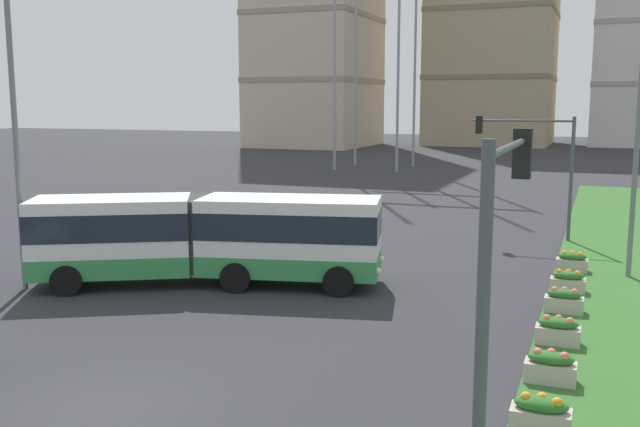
{
  "coord_description": "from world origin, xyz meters",
  "views": [
    {
      "loc": [
        9.15,
        -11.12,
        6.13
      ],
      "look_at": [
        -0.2,
        12.51,
        2.2
      ],
      "focal_mm": 39.97,
      "sensor_mm": 36.0,
      "label": 1
    }
  ],
  "objects": [
    {
      "name": "ground_plane",
      "position": [
        0.0,
        0.0,
        0.0
      ],
      "size": [
        260.0,
        260.0,
        0.0
      ],
      "primitive_type": "plane",
      "color": "#2D2D33"
    },
    {
      "name": "articulated_bus",
      "position": [
        -3.12,
        9.52,
        1.65
      ],
      "size": [
        11.79,
        6.53,
        3.0
      ],
      "color": "silver",
      "rests_on": "ground"
    },
    {
      "name": "flower_planter_0",
      "position": [
        8.38,
        2.0,
        0.43
      ],
      "size": [
        1.1,
        0.56,
        0.74
      ],
      "color": "#B7AD9E",
      "rests_on": "grass_median"
    },
    {
      "name": "flower_planter_1",
      "position": [
        8.38,
        4.6,
        0.43
      ],
      "size": [
        1.1,
        0.56,
        0.74
      ],
      "color": "#B7AD9E",
      "rests_on": "grass_median"
    },
    {
      "name": "flower_planter_2",
      "position": [
        8.38,
        7.3,
        0.43
      ],
      "size": [
        1.1,
        0.56,
        0.74
      ],
      "color": "#B7AD9E",
      "rests_on": "grass_median"
    },
    {
      "name": "flower_planter_3",
      "position": [
        8.38,
        10.32,
        0.43
      ],
      "size": [
        1.1,
        0.56,
        0.74
      ],
      "color": "#B7AD9E",
      "rests_on": "grass_median"
    },
    {
      "name": "flower_planter_4",
      "position": [
        8.38,
        12.76,
        0.43
      ],
      "size": [
        1.1,
        0.56,
        0.74
      ],
      "color": "#B7AD9E",
      "rests_on": "grass_median"
    },
    {
      "name": "flower_planter_5",
      "position": [
        8.38,
        15.88,
        0.43
      ],
      "size": [
        1.1,
        0.56,
        0.74
      ],
      "color": "#B7AD9E",
      "rests_on": "grass_median"
    },
    {
      "name": "traffic_light_far_right",
      "position": [
        6.43,
        22.0,
        3.9
      ],
      "size": [
        4.47,
        0.28,
        5.57
      ],
      "color": "#474C51",
      "rests_on": "ground"
    },
    {
      "name": "traffic_light_near_right",
      "position": [
        7.98,
        -1.65,
        3.98
      ],
      "size": [
        0.28,
        4.03,
        5.74
      ],
      "color": "#474C51",
      "rests_on": "ground"
    },
    {
      "name": "streetlight_left",
      "position": [
        -8.5,
        6.73,
        5.38
      ],
      "size": [
        0.7,
        0.28,
        9.87
      ],
      "color": "slate",
      "rests_on": "ground"
    },
    {
      "name": "streetlight_median",
      "position": [
        10.28,
        15.75,
        5.51
      ],
      "size": [
        0.7,
        0.28,
        10.12
      ],
      "color": "slate",
      "rests_on": "ground"
    }
  ]
}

